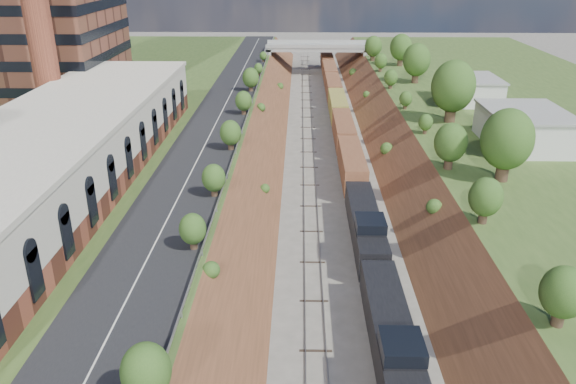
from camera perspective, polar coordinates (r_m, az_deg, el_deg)
platform_left at (r=83.49m, az=-19.28°, el=4.91°), size 44.00×180.00×5.00m
platform_right at (r=86.52m, az=26.52°, el=4.36°), size 44.00×180.00×5.00m
embankment_left at (r=79.38m, az=-3.96°, el=3.36°), size 10.00×180.00×10.00m
embankment_right at (r=80.45m, az=11.87°, el=3.18°), size 10.00×180.00×10.00m
rail_left_track at (r=79.04m, az=2.13°, el=3.38°), size 1.58×180.00×0.18m
rail_right_track at (r=79.30m, az=5.89°, el=3.34°), size 1.58×180.00×0.18m
road at (r=78.37m, az=-7.36°, el=6.85°), size 8.00×180.00×0.10m
guardrail at (r=77.55m, az=-4.38°, el=7.18°), size 0.10×171.00×0.70m
commercial_building at (r=60.50m, az=-22.35°, el=3.84°), size 14.30×62.30×7.00m
overpass at (r=138.23m, az=2.94°, el=13.93°), size 24.50×8.30×7.40m
white_building_near at (r=74.50m, az=22.91°, el=5.92°), size 9.00×12.00×4.00m
white_building_far at (r=94.55m, az=18.02°, el=9.80°), size 8.00×10.00×3.60m
tree_right_large at (r=60.81m, az=21.38°, el=4.95°), size 5.25×5.25×7.61m
tree_left_crest at (r=40.39m, az=-10.26°, el=-6.35°), size 2.45×2.45×3.55m
freight_train at (r=83.43m, az=5.70°, el=6.03°), size 2.73×140.03×4.55m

